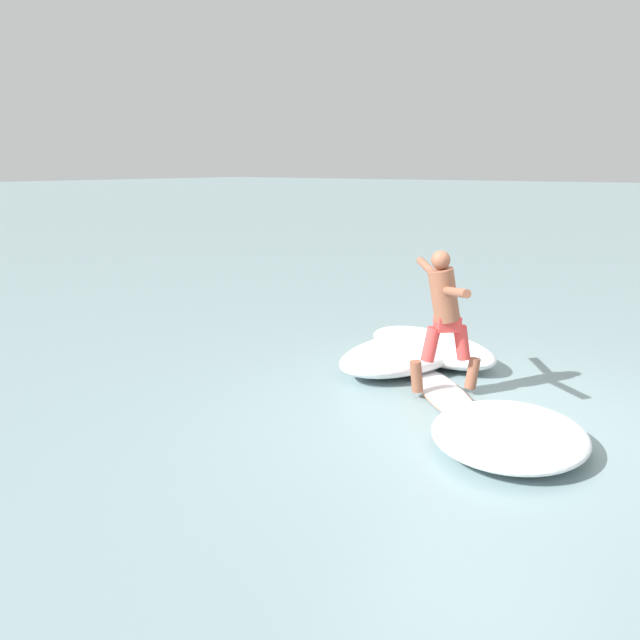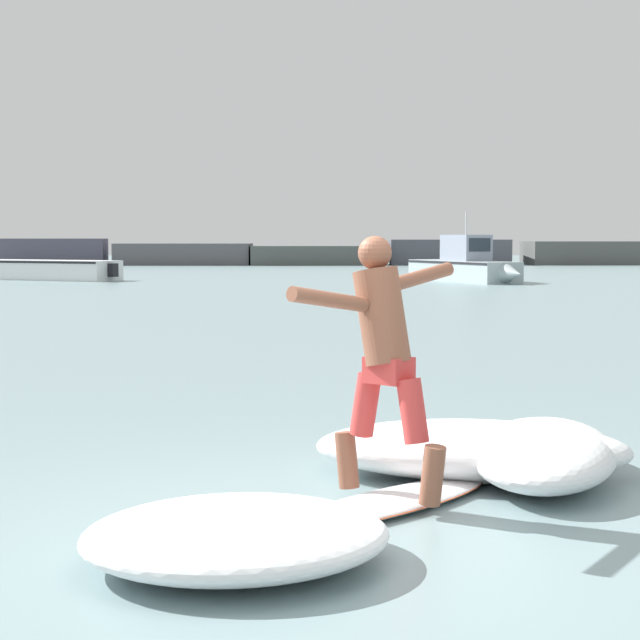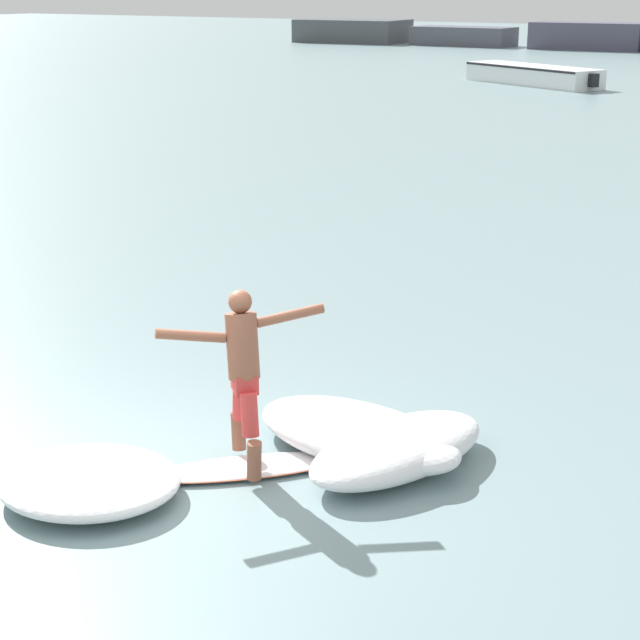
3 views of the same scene
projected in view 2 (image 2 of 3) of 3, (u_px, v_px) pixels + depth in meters
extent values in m
plane|color=gray|center=(327.00, 536.00, 5.96)|extent=(200.00, 200.00, 0.00)
cube|color=#4C4A5B|center=(50.00, 252.00, 67.15)|extent=(7.06, 3.09, 1.66)
cube|color=#555559|center=(184.00, 254.00, 67.46)|extent=(8.62, 4.01, 1.35)
cube|color=#4F5451|center=(317.00, 255.00, 67.77)|extent=(8.56, 4.65, 1.20)
cube|color=#4C4E57|center=(449.00, 252.00, 68.05)|extent=(7.72, 4.11, 1.60)
cube|color=#505251|center=(580.00, 253.00, 68.36)|extent=(6.93, 4.13, 1.48)
ellipsoid|color=white|center=(388.00, 502.00, 6.55)|extent=(1.67, 1.62, 0.08)
ellipsoid|color=white|center=(479.00, 478.00, 7.22)|extent=(0.37, 0.37, 0.07)
ellipsoid|color=#DB5B2D|center=(388.00, 502.00, 6.55)|extent=(1.68, 1.64, 0.04)
cone|color=black|center=(301.00, 544.00, 6.03)|extent=(0.07, 0.07, 0.14)
cone|color=black|center=(334.00, 544.00, 6.02)|extent=(0.07, 0.07, 0.14)
cone|color=black|center=(300.00, 535.00, 6.21)|extent=(0.07, 0.07, 0.14)
cylinder|color=brown|center=(347.00, 460.00, 6.76)|extent=(0.21, 0.21, 0.37)
cylinder|color=#CD3B38|center=(365.00, 405.00, 6.63)|extent=(0.26, 0.26, 0.40)
cylinder|color=brown|center=(432.00, 475.00, 6.32)|extent=(0.21, 0.21, 0.37)
cylinder|color=#CD3B38|center=(413.00, 411.00, 6.39)|extent=(0.26, 0.26, 0.40)
cube|color=#CD3B38|center=(389.00, 370.00, 6.49)|extent=(0.33, 0.32, 0.16)
cylinder|color=brown|center=(382.00, 317.00, 6.50)|extent=(0.47, 0.47, 0.62)
sphere|color=brown|center=(375.00, 253.00, 6.51)|extent=(0.21, 0.21, 0.21)
cylinder|color=brown|center=(329.00, 299.00, 6.19)|extent=(0.50, 0.50, 0.20)
cylinder|color=brown|center=(420.00, 277.00, 6.84)|extent=(0.49, 0.51, 0.19)
cube|color=#A2B2B6|center=(463.00, 271.00, 41.53)|extent=(3.62, 6.27, 0.80)
cone|color=#A2B2B6|center=(512.00, 274.00, 38.32)|extent=(1.13, 1.29, 0.80)
cube|color=black|center=(463.00, 262.00, 41.50)|extent=(3.64, 6.23, 0.08)
cube|color=#8B94A6|center=(466.00, 248.00, 41.25)|extent=(1.80, 2.30, 1.00)
cube|color=#232D38|center=(480.00, 245.00, 40.30)|extent=(0.88, 0.36, 0.50)
cylinder|color=silver|center=(466.00, 223.00, 41.18)|extent=(0.06, 0.06, 0.90)
cube|color=black|center=(424.00, 268.00, 44.45)|extent=(0.44, 0.39, 0.52)
cube|color=white|center=(43.00, 270.00, 43.00)|extent=(6.66, 4.57, 0.79)
cube|color=black|center=(43.00, 262.00, 42.98)|extent=(6.62, 4.59, 0.08)
cube|color=black|center=(113.00, 270.00, 41.53)|extent=(0.41, 0.45, 0.52)
ellipsoid|color=white|center=(236.00, 536.00, 5.44)|extent=(1.87, 1.75, 0.29)
ellipsoid|color=white|center=(472.00, 449.00, 7.43)|extent=(2.36, 1.51, 0.38)
ellipsoid|color=white|center=(544.00, 453.00, 7.33)|extent=(1.50, 2.22, 0.37)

